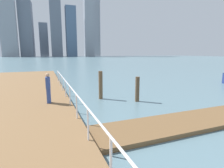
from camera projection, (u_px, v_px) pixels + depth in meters
ground_plane at (87, 82)px, 19.30m from camera, size 300.00×300.00×0.00m
floating_dock at (212, 117)px, 8.42m from camera, size 13.04×2.00×0.18m
boardwalk_railing at (81, 105)px, 6.39m from camera, size 0.06×22.37×1.08m
dock_piling_0 at (101, 85)px, 12.06m from camera, size 0.27×0.27×1.92m
dock_piling_3 at (137, 89)px, 11.44m from camera, size 0.27×0.27×1.62m
pedestrian_0 at (48, 88)px, 9.64m from camera, size 0.25×0.38×1.65m
skyline_tower_0 at (8, 27)px, 137.72m from camera, size 12.25×8.62×46.27m
skyline_tower_1 at (26, 29)px, 147.41m from camera, size 10.86×12.42×45.18m
skyline_tower_2 at (44, 40)px, 159.70m from camera, size 7.66×9.33×29.31m
skyline_tower_3 at (56, 18)px, 149.71m from camera, size 10.05×13.00×64.24m
skyline_tower_4 at (71, 32)px, 151.68m from camera, size 8.55×7.07×41.98m
skyline_tower_5 at (88, 12)px, 153.55m from camera, size 8.22×8.62×76.69m
skyline_tower_6 at (95, 12)px, 176.00m from camera, size 7.68×13.67×86.02m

